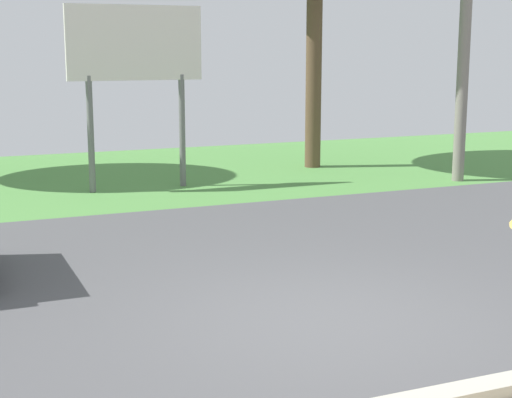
{
  "coord_description": "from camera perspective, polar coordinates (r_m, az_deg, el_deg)",
  "views": [
    {
      "loc": [
        -3.6,
        -6.62,
        2.69
      ],
      "look_at": [
        -0.39,
        1.0,
        1.1
      ],
      "focal_mm": 54.9,
      "sensor_mm": 36.0,
      "label": 1
    }
  ],
  "objects": [
    {
      "name": "ground_plane",
      "position": [
        10.59,
        -2.14,
        -4.12
      ],
      "size": [
        40.0,
        22.0,
        0.2
      ],
      "color": "#4C4C4F"
    },
    {
      "name": "utility_pole",
      "position": [
        16.56,
        15.04,
        13.01
      ],
      "size": [
        1.8,
        0.24,
        6.47
      ],
      "color": "gray",
      "rests_on": "ground_plane"
    },
    {
      "name": "roadside_billboard",
      "position": [
        15.2,
        -8.79,
        10.23
      ],
      "size": [
        2.6,
        0.12,
        3.5
      ],
      "color": "slate",
      "rests_on": "ground_plane"
    }
  ]
}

